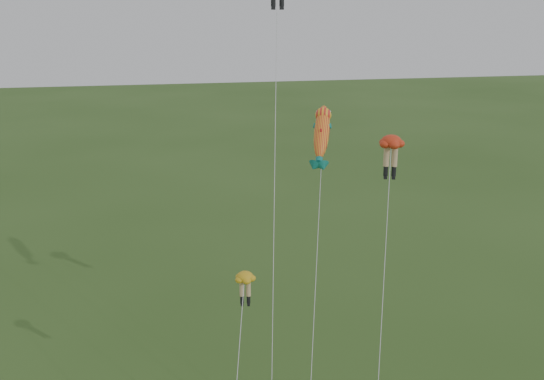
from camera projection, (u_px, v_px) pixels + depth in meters
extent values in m
cylinder|color=black|center=(273.00, 1.00, 32.34)|extent=(0.26, 0.26, 0.57)
cube|color=black|center=(273.00, 8.00, 32.45)|extent=(0.20, 0.34, 0.17)
cylinder|color=black|center=(282.00, 1.00, 32.40)|extent=(0.26, 0.26, 0.57)
cube|color=black|center=(282.00, 8.00, 32.51)|extent=(0.20, 0.34, 0.17)
cylinder|color=silver|center=(274.00, 200.00, 29.22)|extent=(2.80, 11.89, 22.73)
ellipsoid|color=red|center=(391.00, 141.00, 30.43)|extent=(1.69, 1.69, 0.67)
cylinder|color=tan|center=(386.00, 156.00, 30.68)|extent=(0.30, 0.30, 1.02)
cylinder|color=black|center=(386.00, 171.00, 30.90)|extent=(0.23, 0.23, 0.51)
cube|color=black|center=(385.00, 177.00, 31.00)|extent=(0.25, 0.33, 0.15)
cylinder|color=tan|center=(395.00, 157.00, 30.63)|extent=(0.30, 0.30, 1.02)
cylinder|color=black|center=(394.00, 171.00, 30.85)|extent=(0.23, 0.23, 0.51)
cube|color=black|center=(393.00, 177.00, 30.95)|extent=(0.25, 0.33, 0.15)
cylinder|color=silver|center=(383.00, 305.00, 28.02)|extent=(3.59, 8.61, 14.17)
ellipsoid|color=gold|center=(245.00, 277.00, 26.88)|extent=(1.13, 1.13, 0.48)
cylinder|color=tan|center=(242.00, 288.00, 27.04)|extent=(0.21, 0.21, 0.74)
cylinder|color=black|center=(242.00, 299.00, 27.20)|extent=(0.17, 0.17, 0.37)
cube|color=black|center=(242.00, 304.00, 27.27)|extent=(0.16, 0.23, 0.11)
cylinder|color=tan|center=(248.00, 288.00, 27.04)|extent=(0.21, 0.21, 0.74)
cylinder|color=black|center=(249.00, 299.00, 27.20)|extent=(0.17, 0.17, 0.37)
cube|color=black|center=(249.00, 304.00, 27.27)|extent=(0.16, 0.23, 0.11)
ellipsoid|color=yellow|center=(322.00, 132.00, 31.49)|extent=(1.88, 3.03, 2.99)
sphere|color=yellow|center=(322.00, 132.00, 31.49)|extent=(1.30, 1.51, 1.27)
cone|color=#12756B|center=(322.00, 132.00, 31.49)|extent=(1.09, 1.38, 1.20)
cone|color=#12756B|center=(322.00, 132.00, 31.49)|extent=(1.09, 1.38, 1.20)
cone|color=#12756B|center=(322.00, 132.00, 31.49)|extent=(0.62, 0.77, 0.67)
cone|color=#12756B|center=(322.00, 132.00, 31.49)|extent=(0.62, 0.77, 0.67)
cone|color=red|center=(322.00, 132.00, 31.49)|extent=(0.65, 0.78, 0.66)
cylinder|color=silver|center=(315.00, 293.00, 29.29)|extent=(2.82, 8.49, 14.09)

